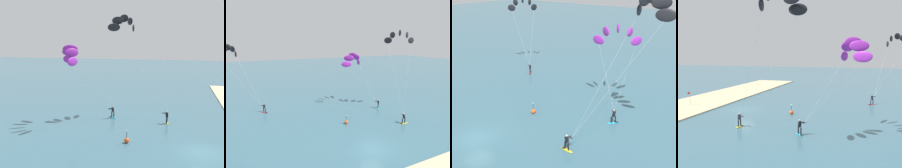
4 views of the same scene
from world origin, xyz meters
TOP-DOWN VIEW (x-y plane):
  - ground_plane at (0.00, 0.00)m, footprint 240.00×240.00m
  - kitesurfer_nearshore at (12.79, 10.27)m, footprint 7.70×8.93m
  - kitesurfer_mid_water at (6.84, 16.19)m, footprint 6.32×7.80m
  - kitesurfer_far_out at (-14.73, 21.98)m, footprint 7.54×6.92m
  - marker_buoy at (0.66, 7.70)m, footprint 0.56×0.56m

SIDE VIEW (x-z plane):
  - ground_plane at x=0.00m, z-range 0.00..0.00m
  - marker_buoy at x=0.66m, z-range -0.39..0.99m
  - kitesurfer_mid_water at x=6.84m, z-range 3.50..13.71m
  - kitesurfer_far_out at x=-14.73m, z-range 4.34..16.29m
  - kitesurfer_nearshore at x=12.79m, z-range 5.47..19.88m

